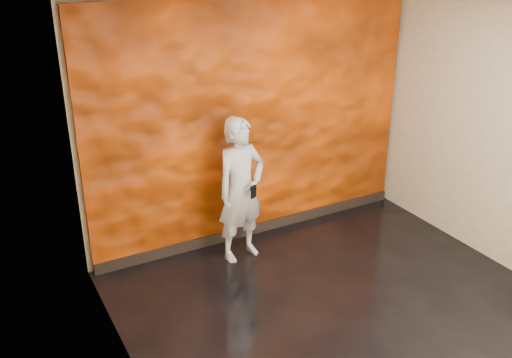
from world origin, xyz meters
name	(u,v)px	position (x,y,z in m)	size (l,w,h in m)	color
room	(367,183)	(0.00, 0.00, 1.40)	(4.02, 4.02, 2.81)	black
feature_wall	(255,122)	(0.00, 1.96, 1.38)	(3.90, 0.06, 2.75)	#F55405
baseboard	(257,228)	(0.00, 1.92, 0.06)	(3.90, 0.04, 0.12)	black
man	(241,190)	(-0.40, 1.54, 0.80)	(0.58, 0.38, 1.60)	#A4A8B3
phone	(253,192)	(-0.36, 1.34, 0.85)	(0.08, 0.02, 0.14)	black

